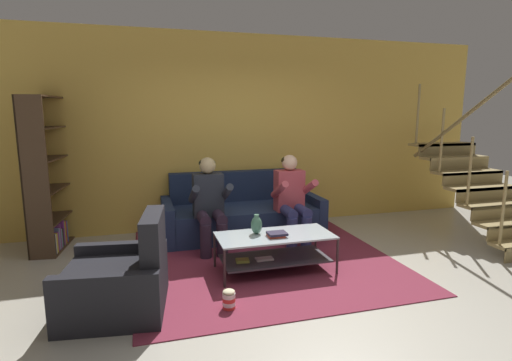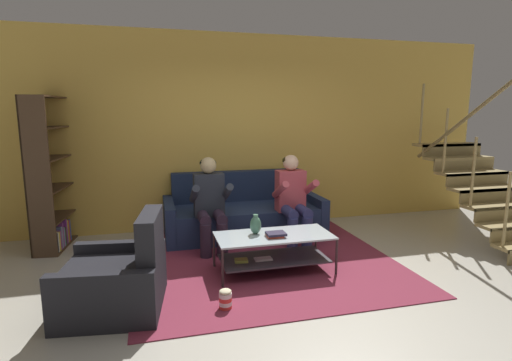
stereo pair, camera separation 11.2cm
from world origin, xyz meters
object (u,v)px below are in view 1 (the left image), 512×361
couch (241,215)px  popcorn_tub (229,299)px  bookshelf (47,188)px  person_seated_left (210,201)px  person_seated_right (292,196)px  coffee_table (274,247)px  book_stack (276,234)px  vase (256,225)px  armchair (120,281)px

couch → popcorn_tub: couch is taller
bookshelf → person_seated_left: bearing=-20.0°
couch → person_seated_left: size_ratio=1.88×
person_seated_left → person_seated_right: (1.11, -0.00, -0.00)m
coffee_table → book_stack: 0.18m
vase → popcorn_tub: 1.04m
armchair → coffee_table: bearing=15.9°
person_seated_left → popcorn_tub: bearing=-93.7°
coffee_table → book_stack: book_stack is taller
person_seated_left → vase: 0.89m
book_stack → armchair: 1.66m
coffee_table → armchair: 1.67m
book_stack → person_seated_right: bearing=60.2°
person_seated_left → vase: (0.39, -0.79, -0.12)m
vase → couch: bearing=83.0°
person_seated_left → armchair: person_seated_left is taller
vase → armchair: armchair is taller
couch → book_stack: couch is taller
armchair → popcorn_tub: 0.98m
person_seated_right → armchair: 2.56m
person_seated_left → vase: bearing=-63.8°
couch → popcorn_tub: size_ratio=11.85×
person_seated_right → vase: 1.08m
book_stack → armchair: armchair is taller
vase → person_seated_left: bearing=116.2°
couch → bookshelf: (-2.55, 0.15, 0.51)m
couch → person_seated_left: person_seated_left is taller
book_stack → popcorn_tub: 1.00m
couch → vase: size_ratio=10.18×
couch → person_seated_right: person_seated_right is taller
couch → vase: couch is taller
vase → bookshelf: (-2.39, 1.52, 0.27)m
couch → book_stack: bearing=-89.5°
couch → coffee_table: couch is taller
person_seated_left → coffee_table: bearing=-57.1°
coffee_table → armchair: bearing=-164.1°
armchair → vase: bearing=20.9°
vase → book_stack: bearing=-40.5°
person_seated_right → popcorn_tub: (-1.22, -1.60, -0.55)m
couch → armchair: 2.49m
coffee_table → bookshelf: size_ratio=0.65×
person_seated_left → person_seated_right: 1.11m
book_stack → armchair: (-1.60, -0.39, -0.17)m
bookshelf → vase: bearing=-32.5°
book_stack → armchair: size_ratio=0.21×
book_stack → vase: bearing=139.5°
person_seated_right → vase: person_seated_right is taller
coffee_table → popcorn_tub: bearing=-132.9°
bookshelf → popcorn_tub: size_ratio=10.35×
coffee_table → bookshelf: (-2.56, 1.61, 0.51)m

